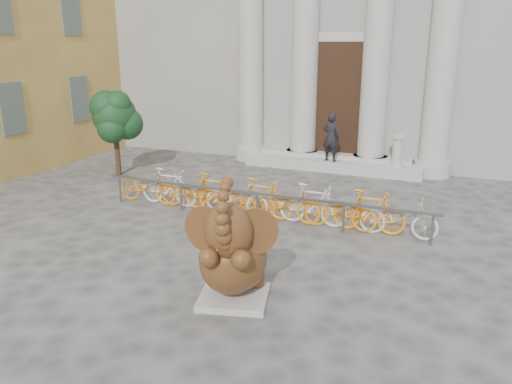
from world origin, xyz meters
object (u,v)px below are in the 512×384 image
at_px(bike_rack, 261,198).
at_px(pedestrian, 331,137).
at_px(elephant_statue, 233,256).
at_px(tree, 115,117).

xyz_separation_m(bike_rack, pedestrian, (0.42, 5.18, 0.67)).
xyz_separation_m(elephant_statue, bike_rack, (-1.13, 4.05, -0.32)).
xyz_separation_m(tree, pedestrian, (6.26, 3.11, -0.75)).
height_order(elephant_statue, bike_rack, elephant_statue).
bearing_deg(pedestrian, tree, 37.33).
bearing_deg(elephant_statue, bike_rack, 91.05).
bearing_deg(bike_rack, tree, 160.41).
relative_size(bike_rack, pedestrian, 5.21).
relative_size(tree, pedestrian, 1.70).
xyz_separation_m(bike_rack, tree, (-5.83, 2.08, 1.42)).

